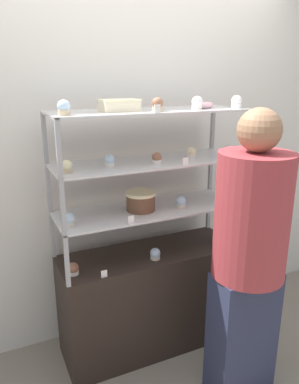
# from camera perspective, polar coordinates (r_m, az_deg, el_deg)

# --- Properties ---
(ground_plane) EXTENTS (20.00, 20.00, 0.00)m
(ground_plane) POSITION_cam_1_polar(r_m,az_deg,el_deg) (2.90, 0.00, -21.89)
(ground_plane) COLOR gray
(back_wall) EXTENTS (8.00, 0.05, 2.60)m
(back_wall) POSITION_cam_1_polar(r_m,az_deg,el_deg) (2.63, -3.26, 5.58)
(back_wall) COLOR silver
(back_wall) RESTS_ON ground_plane
(display_base) EXTENTS (1.20, 0.42, 0.72)m
(display_base) POSITION_cam_1_polar(r_m,az_deg,el_deg) (2.69, 0.00, -15.95)
(display_base) COLOR black
(display_base) RESTS_ON ground_plane
(display_riser_lower) EXTENTS (1.20, 0.42, 0.31)m
(display_riser_lower) POSITION_cam_1_polar(r_m,az_deg,el_deg) (2.40, 0.00, -2.95)
(display_riser_lower) COLOR #99999E
(display_riser_lower) RESTS_ON display_base
(display_riser_middle) EXTENTS (1.20, 0.42, 0.31)m
(display_riser_middle) POSITION_cam_1_polar(r_m,az_deg,el_deg) (2.31, 0.00, 4.23)
(display_riser_middle) COLOR #99999E
(display_riser_middle) RESTS_ON display_riser_lower
(display_riser_upper) EXTENTS (1.20, 0.42, 0.31)m
(display_riser_upper) POSITION_cam_1_polar(r_m,az_deg,el_deg) (2.26, 0.00, 11.86)
(display_riser_upper) COLOR #99999E
(display_riser_upper) RESTS_ON display_riser_middle
(layer_cake_centerpiece) EXTENTS (0.19, 0.19, 0.12)m
(layer_cake_centerpiece) POSITION_cam_1_polar(r_m,az_deg,el_deg) (2.34, -1.36, -1.39)
(layer_cake_centerpiece) COLOR brown
(layer_cake_centerpiece) RESTS_ON display_riser_lower
(sheet_cake_frosted) EXTENTS (0.22, 0.14, 0.07)m
(sheet_cake_frosted) POSITION_cam_1_polar(r_m,az_deg,el_deg) (2.17, -4.62, 13.04)
(sheet_cake_frosted) COLOR beige
(sheet_cake_frosted) RESTS_ON display_riser_upper
(cupcake_0) EXTENTS (0.07, 0.07, 0.07)m
(cupcake_0) POSITION_cam_1_polar(r_m,az_deg,el_deg) (2.28, -11.55, -11.43)
(cupcake_0) COLOR white
(cupcake_0) RESTS_ON display_base
(cupcake_1) EXTENTS (0.07, 0.07, 0.07)m
(cupcake_1) POSITION_cam_1_polar(r_m,az_deg,el_deg) (2.41, 0.88, -9.44)
(cupcake_1) COLOR beige
(cupcake_1) RESTS_ON display_base
(cupcake_2) EXTENTS (0.07, 0.07, 0.07)m
(cupcake_2) POSITION_cam_1_polar(r_m,az_deg,el_deg) (2.69, 11.20, -6.77)
(cupcake_2) COLOR #CCB28C
(cupcake_2) RESTS_ON display_base
(price_tag_0) EXTENTS (0.04, 0.00, 0.04)m
(price_tag_0) POSITION_cam_1_polar(r_m,az_deg,el_deg) (2.23, -6.93, -12.28)
(price_tag_0) COLOR white
(price_tag_0) RESTS_ON display_base
(cupcake_3) EXTENTS (0.07, 0.07, 0.08)m
(cupcake_3) POSITION_cam_1_polar(r_m,az_deg,el_deg) (2.15, -12.17, -4.19)
(cupcake_3) COLOR beige
(cupcake_3) RESTS_ON display_riser_lower
(cupcake_4) EXTENTS (0.07, 0.07, 0.08)m
(cupcake_4) POSITION_cam_1_polar(r_m,az_deg,el_deg) (2.40, 4.85, -1.58)
(cupcake_4) COLOR beige
(cupcake_4) RESTS_ON display_riser_lower
(cupcake_5) EXTENTS (0.07, 0.07, 0.08)m
(cupcake_5) POSITION_cam_1_polar(r_m,az_deg,el_deg) (2.61, 11.41, -0.28)
(cupcake_5) COLOR white
(cupcake_5) RESTS_ON display_riser_lower
(price_tag_1) EXTENTS (0.04, 0.00, 0.04)m
(price_tag_1) POSITION_cam_1_polar(r_m,az_deg,el_deg) (2.15, -2.81, -4.22)
(price_tag_1) COLOR white
(price_tag_1) RESTS_ON display_riser_lower
(cupcake_6) EXTENTS (0.06, 0.06, 0.07)m
(cupcake_6) POSITION_cam_1_polar(r_m,az_deg,el_deg) (2.06, -12.48, 3.79)
(cupcake_6) COLOR #CCB28C
(cupcake_6) RESTS_ON display_riser_middle
(cupcake_7) EXTENTS (0.06, 0.06, 0.07)m
(cupcake_7) POSITION_cam_1_polar(r_m,az_deg,el_deg) (2.17, -6.09, 4.74)
(cupcake_7) COLOR white
(cupcake_7) RESTS_ON display_riser_middle
(cupcake_8) EXTENTS (0.06, 0.06, 0.07)m
(cupcake_8) POSITION_cam_1_polar(r_m,az_deg,el_deg) (2.22, 1.12, 5.16)
(cupcake_8) COLOR white
(cupcake_8) RESTS_ON display_riser_middle
(cupcake_9) EXTENTS (0.06, 0.06, 0.07)m
(cupcake_9) POSITION_cam_1_polar(r_m,az_deg,el_deg) (2.40, 6.38, 5.93)
(cupcake_9) COLOR white
(cupcake_9) RESTS_ON display_riser_middle
(cupcake_10) EXTENTS (0.06, 0.06, 0.07)m
(cupcake_10) POSITION_cam_1_polar(r_m,az_deg,el_deg) (2.51, 11.94, 6.17)
(cupcake_10) COLOR #CCB28C
(cupcake_10) RESTS_ON display_riser_middle
(price_tag_2) EXTENTS (0.04, 0.00, 0.04)m
(price_tag_2) POSITION_cam_1_polar(r_m,az_deg,el_deg) (2.20, 5.50, 4.67)
(price_tag_2) COLOR white
(price_tag_2) RESTS_ON display_riser_middle
(cupcake_11) EXTENTS (0.07, 0.07, 0.08)m
(cupcake_11) POSITION_cam_1_polar(r_m,az_deg,el_deg) (1.98, -12.92, 12.38)
(cupcake_11) COLOR #CCB28C
(cupcake_11) RESTS_ON display_riser_upper
(cupcake_12) EXTENTS (0.07, 0.07, 0.08)m
(cupcake_12) POSITION_cam_1_polar(r_m,az_deg,el_deg) (2.16, 1.23, 13.16)
(cupcake_12) COLOR #CCB28C
(cupcake_12) RESTS_ON display_riser_upper
(cupcake_13) EXTENTS (0.07, 0.07, 0.08)m
(cupcake_13) POSITION_cam_1_polar(r_m,az_deg,el_deg) (2.30, 7.27, 13.27)
(cupcake_13) COLOR white
(cupcake_13) RESTS_ON display_riser_upper
(cupcake_14) EXTENTS (0.07, 0.07, 0.08)m
(cupcake_14) POSITION_cam_1_polar(r_m,az_deg,el_deg) (2.45, 13.12, 13.20)
(cupcake_14) COLOR white
(cupcake_14) RESTS_ON display_riser_upper
(price_tag_3) EXTENTS (0.04, 0.00, 0.04)m
(price_tag_3) POSITION_cam_1_polar(r_m,az_deg,el_deg) (2.07, 1.20, 12.57)
(price_tag_3) COLOR white
(price_tag_3) RESTS_ON display_riser_upper
(donut_glazed) EXTENTS (0.12, 0.12, 0.03)m
(donut_glazed) POSITION_cam_1_polar(r_m,az_deg,el_deg) (2.44, 8.24, 12.98)
(donut_glazed) COLOR #EFB2BC
(donut_glazed) RESTS_ON display_riser_upper
(customer_figure) EXTENTS (0.39, 0.39, 1.69)m
(customer_figure) POSITION_cam_1_polar(r_m,az_deg,el_deg) (2.13, 14.87, -9.24)
(customer_figure) COLOR #282D47
(customer_figure) RESTS_ON ground_plane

